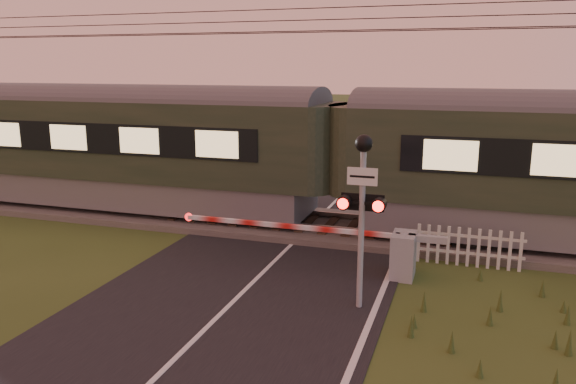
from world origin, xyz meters
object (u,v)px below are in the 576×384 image
(train, at_px, (338,156))
(picket_fence, at_px, (468,247))
(crossing_signal, at_px, (362,191))
(boom_gate, at_px, (390,251))

(train, relative_size, picket_fence, 15.95)
(crossing_signal, bearing_deg, picket_fence, 57.10)
(crossing_signal, bearing_deg, train, 107.97)
(boom_gate, distance_m, picket_fence, 2.03)
(crossing_signal, height_order, picket_fence, crossing_signal)
(boom_gate, bearing_deg, train, 122.16)
(crossing_signal, distance_m, picket_fence, 4.09)
(train, distance_m, crossing_signal, 5.21)
(train, height_order, boom_gate, train)
(train, xyz_separation_m, picket_fence, (3.59, -1.89, -1.68))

